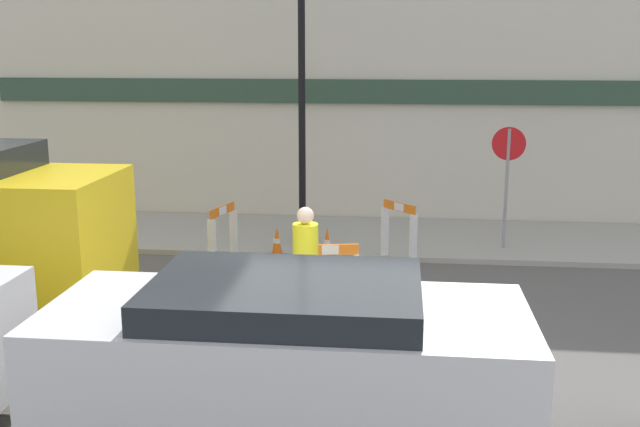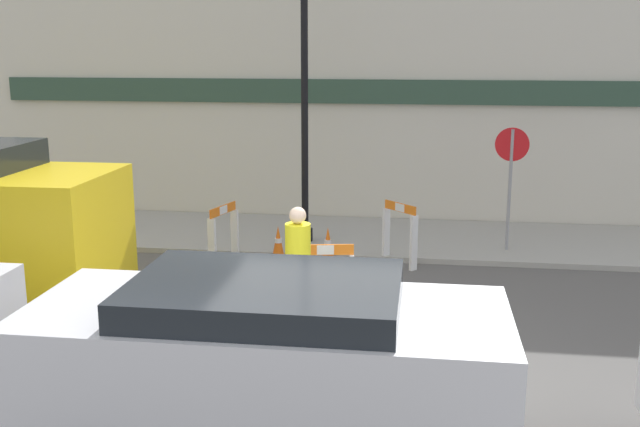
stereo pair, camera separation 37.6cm
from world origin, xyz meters
name	(u,v)px [view 2 (the right image)]	position (x,y,z in m)	size (l,w,h in m)	color
ground_plane	(327,367)	(0.00, 0.00, 0.00)	(60.00, 60.00, 0.00)	#565451
sidewalk_slab	(366,237)	(0.00, 6.02, 0.05)	(18.00, 3.04, 0.10)	#9E9B93
storefront_facade	(374,94)	(0.00, 7.61, 2.75)	(18.00, 0.22, 5.50)	beige
streetlamp_post	(304,36)	(-1.13, 5.41, 3.91)	(0.44, 0.44, 5.99)	black
stop_sign	(511,169)	(2.62, 5.31, 1.60)	(0.59, 0.14, 2.23)	gray
barricade_0	(325,278)	(-0.24, 1.69, 0.56)	(0.80, 0.26, 1.06)	white
barricade_1	(400,233)	(0.70, 4.35, 0.59)	(0.63, 0.64, 1.11)	white
barricade_2	(224,235)	(-2.27, 3.76, 0.59)	(0.35, 0.81, 1.11)	white
traffic_cone_0	(278,244)	(-1.45, 4.40, 0.30)	(0.30, 0.30, 0.62)	black
traffic_cone_1	(252,277)	(-1.43, 2.29, 0.34)	(0.30, 0.30, 0.71)	black
traffic_cone_2	(328,245)	(-0.56, 4.40, 0.30)	(0.30, 0.30, 0.63)	black
traffic_cone_3	(397,283)	(0.73, 2.59, 0.25)	(0.30, 0.30, 0.53)	black
person_worker	(298,270)	(-0.47, 0.74, 0.97)	(0.34, 0.34, 1.79)	#33333D
parked_car_1	(267,358)	(-0.29, -2.01, 0.97)	(4.35, 2.01, 1.72)	silver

